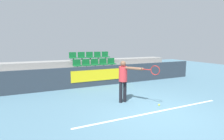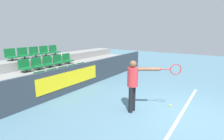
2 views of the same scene
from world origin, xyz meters
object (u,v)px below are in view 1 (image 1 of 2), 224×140
at_px(stadium_chair_0, 82,73).
at_px(stadium_chair_13, 98,56).
at_px(stadium_chair_1, 92,72).
at_px(tennis_ball, 159,105).
at_px(stadium_chair_5, 77,64).
at_px(stadium_chair_11, 82,56).
at_px(stadium_chair_3, 110,71).
at_px(stadium_chair_4, 119,71).
at_px(stadium_chair_6, 86,64).
at_px(stadium_chair_9, 112,63).
at_px(stadium_chair_7, 95,63).
at_px(stadium_chair_14, 105,56).
at_px(tennis_player, 125,77).
at_px(stadium_chair_10, 73,57).
at_px(stadium_chair_8, 103,63).
at_px(stadium_chair_2, 101,72).
at_px(stadium_chair_12, 90,56).

relative_size(stadium_chair_0, stadium_chair_13, 1.00).
bearing_deg(stadium_chair_1, tennis_ball, -76.86).
height_order(stadium_chair_5, stadium_chair_11, stadium_chair_11).
xyz_separation_m(stadium_chair_0, stadium_chair_3, (1.70, 0.00, 0.00)).
distance_m(stadium_chair_4, stadium_chair_6, 2.02).
xyz_separation_m(stadium_chair_4, stadium_chair_9, (0.00, 1.02, 0.38)).
height_order(stadium_chair_3, stadium_chair_4, same).
height_order(stadium_chair_7, stadium_chair_14, stadium_chair_14).
relative_size(stadium_chair_7, stadium_chair_11, 1.00).
xyz_separation_m(stadium_chair_11, tennis_ball, (1.05, -6.53, -1.35)).
bearing_deg(stadium_chair_6, stadium_chair_3, -41.98).
relative_size(stadium_chair_13, tennis_player, 0.33).
bearing_deg(stadium_chair_5, stadium_chair_0, -90.00).
xyz_separation_m(stadium_chair_7, stadium_chair_9, (1.14, 0.00, 0.00)).
distance_m(stadium_chair_14, tennis_ball, 6.70).
bearing_deg(stadium_chair_0, stadium_chair_13, 50.18).
relative_size(stadium_chair_4, stadium_chair_13, 1.00).
height_order(stadium_chair_6, stadium_chair_7, same).
distance_m(stadium_chair_6, stadium_chair_9, 1.70).
xyz_separation_m(stadium_chair_1, stadium_chair_13, (1.14, 2.04, 0.77)).
xyz_separation_m(stadium_chair_10, stadium_chair_14, (2.27, 0.00, 0.00)).
height_order(stadium_chair_8, stadium_chair_13, stadium_chair_13).
bearing_deg(stadium_chair_14, stadium_chair_4, -90.00).
distance_m(stadium_chair_1, stadium_chair_8, 1.57).
bearing_deg(tennis_ball, stadium_chair_13, 89.22).
distance_m(stadium_chair_3, stadium_chair_5, 2.02).
height_order(stadium_chair_9, tennis_ball, stadium_chair_9).
xyz_separation_m(stadium_chair_5, tennis_player, (0.66, -4.67, -0.02)).
bearing_deg(stadium_chair_10, stadium_chair_6, -60.94).
distance_m(stadium_chair_0, stadium_chair_9, 2.52).
relative_size(stadium_chair_2, stadium_chair_3, 1.00).
height_order(stadium_chair_5, stadium_chair_9, same).
height_order(stadium_chair_4, stadium_chair_7, stadium_chair_7).
bearing_deg(stadium_chair_11, stadium_chair_13, 0.00).
xyz_separation_m(stadium_chair_3, stadium_chair_9, (0.57, 1.02, 0.38)).
distance_m(stadium_chair_7, tennis_ball, 5.61).
distance_m(stadium_chair_11, stadium_chair_13, 1.14).
bearing_deg(stadium_chair_12, stadium_chair_10, 180.00).
bearing_deg(stadium_chair_4, stadium_chair_12, 119.06).
distance_m(stadium_chair_0, stadium_chair_1, 0.57).
relative_size(stadium_chair_7, tennis_ball, 7.87).
xyz_separation_m(stadium_chair_5, stadium_chair_7, (1.14, 0.00, 0.00)).
bearing_deg(tennis_player, stadium_chair_14, 42.97).
bearing_deg(stadium_chair_5, stadium_chair_8, 0.00).
height_order(stadium_chair_7, stadium_chair_9, same).
relative_size(stadium_chair_3, stadium_chair_7, 1.00).
height_order(stadium_chair_6, tennis_ball, stadium_chair_6).
distance_m(tennis_player, tennis_ball, 1.58).
distance_m(stadium_chair_1, stadium_chair_13, 2.46).
distance_m(stadium_chair_1, stadium_chair_14, 2.77).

